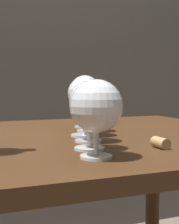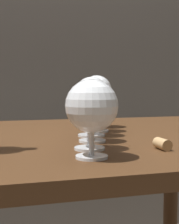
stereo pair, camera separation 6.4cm
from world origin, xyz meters
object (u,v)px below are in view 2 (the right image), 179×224
at_px(wine_glass_chardonnay, 91,95).
at_px(cork, 162,144).
at_px(wine_glass_pinot, 92,104).
at_px(wine_glass_empty, 97,91).
at_px(wine_glass_merlot, 92,108).
at_px(wine_glass_amber, 89,103).
at_px(wine_glass_cabernet, 97,97).

bearing_deg(wine_glass_chardonnay, cork, -67.23).
bearing_deg(wine_glass_pinot, wine_glass_empty, 71.22).
distance_m(wine_glass_merlot, wine_glass_empty, 0.43).
relative_size(wine_glass_merlot, cork, 3.24).
height_order(wine_glass_amber, wine_glass_chardonnay, wine_glass_chardonnay).
xyz_separation_m(wine_glass_amber, wine_glass_empty, (0.12, 0.34, 0.02)).
bearing_deg(wine_glass_empty, wine_glass_chardonnay, -110.76).
distance_m(wine_glass_empty, cork, 0.39).
xyz_separation_m(wine_glass_merlot, wine_glass_chardonnay, (0.07, 0.24, 0.01)).
relative_size(wine_glass_merlot, wine_glass_chardonnay, 0.92).
height_order(wine_glass_chardonnay, wine_glass_cabernet, wine_glass_chardonnay).
bearing_deg(wine_glass_empty, wine_glass_amber, -108.88).
xyz_separation_m(wine_glass_pinot, cork, (0.11, -0.12, -0.07)).
relative_size(wine_glass_merlot, wine_glass_empty, 0.86).
distance_m(wine_glass_pinot, wine_glass_cabernet, 0.17).
bearing_deg(wine_glass_amber, wine_glass_cabernet, 69.85).
bearing_deg(wine_glass_merlot, wine_glass_empty, 72.24).
distance_m(wine_glass_merlot, cork, 0.18).
bearing_deg(wine_glass_pinot, cork, -48.72).
bearing_deg(wine_glass_chardonnay, wine_glass_pinot, -104.60).
distance_m(wine_glass_pinot, wine_glass_empty, 0.27).
bearing_deg(wine_glass_merlot, wine_glass_amber, 77.34).
relative_size(wine_glass_chardonnay, cork, 3.52).
bearing_deg(wine_glass_pinot, wine_glass_cabernet, 69.33).
bearing_deg(wine_glass_merlot, cork, 13.78).
bearing_deg(wine_glass_cabernet, wine_glass_chardonnay, -116.87).
height_order(wine_glass_cabernet, cork, wine_glass_cabernet).
bearing_deg(wine_glass_pinot, wine_glass_amber, -109.18).
height_order(wine_glass_merlot, wine_glass_empty, wine_glass_empty).
height_order(wine_glass_amber, cork, wine_glass_amber).
xyz_separation_m(wine_glass_empty, cork, (0.02, -0.37, -0.10)).
bearing_deg(wine_glass_empty, wine_glass_pinot, -108.78).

